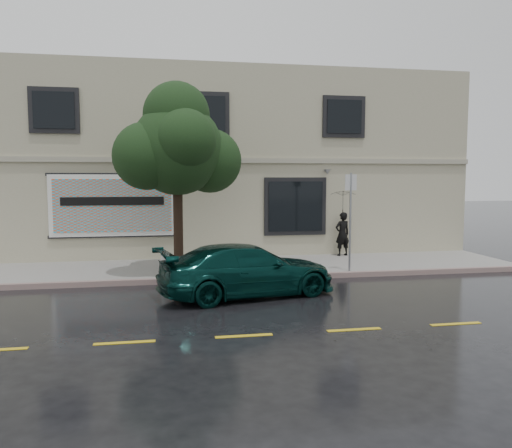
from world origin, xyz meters
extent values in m
plane|color=black|center=(0.00, 0.00, 0.00)|extent=(90.00, 90.00, 0.00)
cube|color=gray|center=(0.00, 3.25, 0.07)|extent=(20.00, 3.50, 0.15)
cube|color=slate|center=(0.00, 1.50, 0.07)|extent=(20.00, 0.18, 0.16)
cube|color=gold|center=(0.00, -3.50, 0.01)|extent=(19.00, 0.12, 0.01)
cube|color=#B5AC91|center=(0.00, 9.00, 3.50)|extent=(20.00, 8.00, 7.00)
cube|color=#9E9984|center=(0.00, 4.96, 3.60)|extent=(20.00, 0.12, 0.18)
cube|color=black|center=(3.20, 4.96, 1.95)|extent=(2.30, 0.10, 2.10)
cube|color=black|center=(3.20, 4.90, 1.95)|extent=(2.00, 0.05, 1.80)
cube|color=black|center=(-5.00, 4.90, 5.20)|extent=(1.30, 0.05, 1.20)
cube|color=black|center=(0.00, 4.90, 5.20)|extent=(1.30, 0.05, 1.20)
cube|color=black|center=(5.00, 4.90, 5.20)|extent=(1.30, 0.05, 1.20)
cube|color=white|center=(-3.20, 4.93, 2.05)|extent=(4.20, 0.06, 2.10)
cube|color=#E25A32|center=(-3.20, 4.89, 2.05)|extent=(3.90, 0.04, 1.80)
cube|color=black|center=(-3.20, 4.96, 1.00)|extent=(4.30, 0.10, 0.10)
cube|color=black|center=(-3.20, 4.96, 3.10)|extent=(4.30, 0.10, 0.10)
cube|color=black|center=(-3.20, 4.86, 2.20)|extent=(3.40, 0.02, 0.28)
imported|color=#072A26|center=(0.59, -0.28, 0.66)|extent=(4.86, 2.96, 1.32)
imported|color=black|center=(4.89, 4.60, 0.95)|extent=(0.65, 0.50, 1.59)
imported|color=black|center=(4.89, 4.60, 2.10)|extent=(1.26, 1.26, 0.72)
cylinder|color=black|center=(-1.08, 2.20, 1.45)|extent=(0.28, 0.28, 2.59)
sphere|color=black|center=(-1.08, 2.20, 3.82)|extent=(2.68, 2.68, 2.68)
cylinder|color=silver|center=(-1.50, 1.80, 0.19)|extent=(0.27, 0.27, 0.07)
cylinder|color=silver|center=(-1.50, 1.80, 0.47)|extent=(0.20, 0.20, 0.50)
sphere|color=silver|center=(-1.50, 1.80, 0.76)|extent=(0.20, 0.20, 0.20)
cylinder|color=silver|center=(-1.50, 1.80, 0.50)|extent=(0.29, 0.09, 0.09)
cylinder|color=gray|center=(4.07, 1.70, 1.64)|extent=(0.06, 0.06, 2.99)
cube|color=silver|center=(4.07, 1.70, 2.85)|extent=(0.37, 0.04, 0.48)
camera|label=1|loc=(-1.40, -12.61, 3.00)|focal=35.00mm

